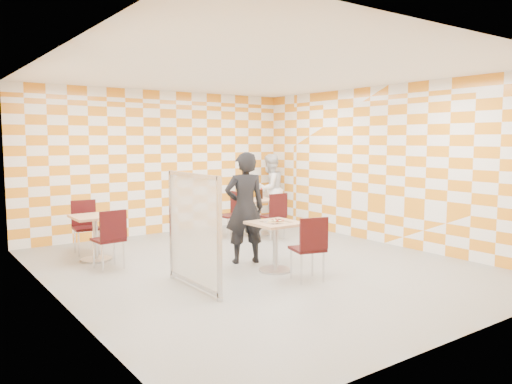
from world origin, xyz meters
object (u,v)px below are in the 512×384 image
at_px(chair_second_side, 233,211).
at_px(soda_bottle, 261,194).
at_px(main_table, 275,238).
at_px(chair_second_front, 275,212).
at_px(empty_table, 95,230).
at_px(chair_empty_near, 111,235).
at_px(sport_bottle, 249,195).
at_px(chair_main_front, 310,244).
at_px(man_white, 270,189).
at_px(partition, 194,230).
at_px(chair_empty_far, 85,222).
at_px(man_dark, 245,208).
at_px(second_table, 258,211).

distance_m(chair_second_side, soda_bottle, 0.72).
xyz_separation_m(main_table, soda_bottle, (1.58, 2.51, 0.34)).
relative_size(chair_second_front, chair_second_side, 1.00).
height_order(empty_table, chair_empty_near, chair_empty_near).
height_order(chair_second_front, sport_bottle, sport_bottle).
height_order(chair_main_front, man_white, man_white).
relative_size(chair_second_front, man_white, 0.56).
xyz_separation_m(chair_main_front, sport_bottle, (1.31, 3.36, 0.29)).
bearing_deg(chair_second_side, chair_second_front, -51.28).
bearing_deg(chair_main_front, partition, 155.59).
relative_size(main_table, chair_empty_far, 0.81).
xyz_separation_m(empty_table, chair_empty_near, (0.00, -0.73, 0.04)).
height_order(empty_table, chair_second_side, chair_second_side).
bearing_deg(chair_empty_near, chair_second_side, 20.08).
distance_m(chair_main_front, soda_bottle, 3.63).
xyz_separation_m(empty_table, chair_main_front, (2.02, -3.01, 0.04)).
bearing_deg(man_white, chair_second_side, 17.14).
xyz_separation_m(man_dark, man_white, (2.59, 2.73, -0.07)).
bearing_deg(man_dark, chair_second_front, -122.42).
bearing_deg(chair_empty_near, man_dark, -23.25).
height_order(empty_table, sport_bottle, sport_bottle).
distance_m(partition, man_dark, 1.58).
distance_m(main_table, chair_second_front, 2.42).
bearing_deg(chair_main_front, empty_table, 123.87).
bearing_deg(chair_main_front, main_table, 91.95).
bearing_deg(man_dark, chair_empty_near, -3.45).
height_order(chair_empty_near, soda_bottle, soda_bottle).
xyz_separation_m(chair_main_front, chair_empty_far, (-1.99, 3.65, 0.00)).
bearing_deg(empty_table, chair_main_front, -56.13).
bearing_deg(man_dark, second_table, -111.25).
relative_size(chair_second_side, soda_bottle, 4.02).
xyz_separation_m(chair_second_front, chair_second_side, (-0.55, 0.68, 0.00)).
bearing_deg(sport_bottle, chair_second_side, -177.93).
bearing_deg(chair_second_side, man_white, 28.09).
bearing_deg(man_dark, chair_second_side, -98.31).
xyz_separation_m(second_table, chair_second_front, (0.01, -0.58, 0.04)).
bearing_deg(chair_main_front, chair_empty_far, 118.51).
xyz_separation_m(chair_main_front, man_dark, (-0.10, 1.46, 0.35)).
relative_size(second_table, chair_second_side, 0.81).
bearing_deg(chair_empty_far, chair_empty_near, -91.35).
distance_m(second_table, chair_second_front, 0.58).
height_order(second_table, partition, partition).
bearing_deg(chair_empty_far, man_dark, -49.43).
xyz_separation_m(man_white, soda_bottle, (-0.93, -0.92, 0.03)).
bearing_deg(chair_second_front, empty_table, 174.35).
xyz_separation_m(chair_second_side, chair_empty_far, (-2.89, 0.31, 0.00)).
height_order(chair_second_side, soda_bottle, soda_bottle).
bearing_deg(man_dark, partition, 50.01).
bearing_deg(chair_empty_far, empty_table, -93.00).
bearing_deg(soda_bottle, chair_second_side, 172.81).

